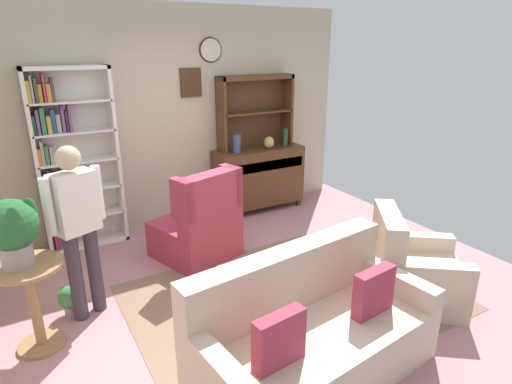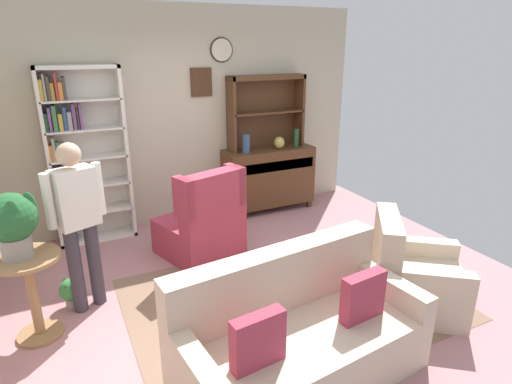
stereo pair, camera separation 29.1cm
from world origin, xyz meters
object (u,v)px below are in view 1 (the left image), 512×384
at_px(bookshelf, 71,159).
at_px(sideboard_hutch, 255,102).
at_px(book_stack, 276,257).
at_px(potted_plant_large, 12,229).
at_px(vase_round, 269,142).
at_px(person_reading, 78,222).
at_px(armchair_floral, 412,273).
at_px(plant_stand, 33,297).
at_px(potted_plant_small, 70,299).
at_px(couch_floral, 311,335).
at_px(bottle_wine, 285,137).
at_px(coffee_table, 268,273).
at_px(vase_tall, 237,144).
at_px(wingback_chair, 200,227).
at_px(sideboard, 259,176).

xyz_separation_m(bookshelf, sideboard_hutch, (2.45, 0.02, 0.49)).
bearing_deg(book_stack, potted_plant_large, 169.43).
height_order(bookshelf, vase_round, bookshelf).
bearing_deg(sideboard_hutch, person_reading, -149.36).
height_order(armchair_floral, plant_stand, armchair_floral).
bearing_deg(potted_plant_small, sideboard_hutch, 28.33).
bearing_deg(couch_floral, armchair_floral, 11.02).
relative_size(bottle_wine, plant_stand, 0.36).
bearing_deg(plant_stand, armchair_floral, -18.55).
bearing_deg(sideboard_hutch, bottle_wine, -26.96).
distance_m(armchair_floral, plant_stand, 3.28).
bearing_deg(coffee_table, bookshelf, 119.50).
xyz_separation_m(coffee_table, book_stack, (0.13, 0.08, 0.09)).
distance_m(sideboard_hutch, potted_plant_large, 3.62).
distance_m(vase_tall, potted_plant_large, 3.15).
height_order(vase_tall, person_reading, person_reading).
bearing_deg(person_reading, wingback_chair, 20.40).
height_order(couch_floral, book_stack, couch_floral).
bearing_deg(plant_stand, book_stack, -10.65).
distance_m(sideboard_hutch, couch_floral, 3.63).
relative_size(vase_round, book_stack, 1.03).
relative_size(wingback_chair, coffee_table, 1.31).
bearing_deg(armchair_floral, bookshelf, 131.38).
distance_m(bookshelf, potted_plant_large, 1.90).
bearing_deg(book_stack, sideboard_hutch, 64.64).
height_order(sideboard, wingback_chair, wingback_chair).
distance_m(vase_tall, bottle_wine, 0.78).
bearing_deg(potted_plant_small, armchair_floral, -25.69).
height_order(vase_tall, couch_floral, vase_tall).
height_order(bookshelf, sideboard, bookshelf).
bearing_deg(bookshelf, armchair_floral, -48.62).
xyz_separation_m(sideboard_hutch, armchair_floral, (0.05, -2.86, -1.27)).
xyz_separation_m(plant_stand, coffee_table, (1.88, -0.45, -0.10)).
bearing_deg(sideboard, bottle_wine, -12.89).
xyz_separation_m(couch_floral, potted_plant_large, (-1.76, 1.32, 0.74)).
bearing_deg(sideboard_hutch, book_stack, -115.36).
distance_m(bottle_wine, couch_floral, 3.48).
bearing_deg(coffee_table, wingback_chair, 97.78).
relative_size(armchair_floral, wingback_chair, 1.02).
height_order(sideboard, book_stack, sideboard).
relative_size(vase_tall, potted_plant_small, 0.89).
bearing_deg(book_stack, couch_floral, -107.50).
bearing_deg(couch_floral, potted_plant_large, 143.11).
relative_size(bookshelf, vase_tall, 8.32).
xyz_separation_m(potted_plant_large, coffee_table, (1.92, -0.46, -0.70)).
distance_m(bookshelf, sideboard, 2.51).
bearing_deg(potted_plant_large, plant_stand, -6.69).
relative_size(sideboard, armchair_floral, 1.21).
bearing_deg(plant_stand, potted_plant_large, 173.31).
relative_size(sideboard_hutch, plant_stand, 1.48).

